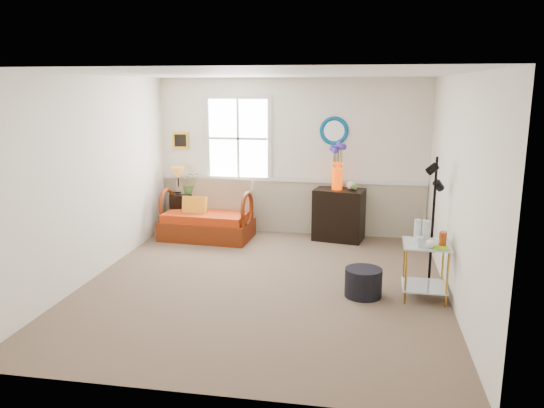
% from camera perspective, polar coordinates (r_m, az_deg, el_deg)
% --- Properties ---
extents(floor, '(4.50, 5.00, 0.01)m').
position_cam_1_polar(floor, '(6.80, -0.90, -8.65)').
color(floor, '#77614F').
rests_on(floor, ground).
extents(ceiling, '(4.50, 5.00, 0.01)m').
position_cam_1_polar(ceiling, '(6.34, -0.98, 13.83)').
color(ceiling, white).
rests_on(ceiling, walls).
extents(walls, '(4.51, 5.01, 2.60)m').
position_cam_1_polar(walls, '(6.44, -0.94, 2.20)').
color(walls, silver).
rests_on(walls, floor).
extents(wainscot, '(4.46, 0.02, 0.90)m').
position_cam_1_polar(wainscot, '(9.01, 2.04, -0.33)').
color(wainscot, tan).
rests_on(wainscot, walls).
extents(chair_rail, '(4.46, 0.04, 0.06)m').
position_cam_1_polar(chair_rail, '(8.91, 2.05, 2.61)').
color(chair_rail, silver).
rests_on(chair_rail, walls).
extents(window, '(1.14, 0.06, 1.44)m').
position_cam_1_polar(window, '(8.99, -3.65, 7.05)').
color(window, white).
rests_on(window, walls).
extents(picture, '(0.28, 0.03, 0.28)m').
position_cam_1_polar(picture, '(9.29, -9.80, 6.76)').
color(picture, '#B08519').
rests_on(picture, walls).
extents(mirror, '(0.47, 0.07, 0.47)m').
position_cam_1_polar(mirror, '(8.75, 6.70, 7.83)').
color(mirror, '#0A629B').
rests_on(mirror, walls).
extents(loveseat, '(1.50, 0.91, 0.94)m').
position_cam_1_polar(loveseat, '(8.73, -7.03, -0.69)').
color(loveseat, '#64260A').
rests_on(loveseat, floor).
extents(throw_pillow, '(0.40, 0.12, 0.40)m').
position_cam_1_polar(throw_pillow, '(8.74, -8.35, -0.48)').
color(throw_pillow, '#E76600').
rests_on(throw_pillow, loveseat).
extents(lamp_stand, '(0.47, 0.47, 0.67)m').
position_cam_1_polar(lamp_stand, '(9.22, -9.70, -0.94)').
color(lamp_stand, black).
rests_on(lamp_stand, floor).
extents(table_lamp, '(0.34, 0.34, 0.45)m').
position_cam_1_polar(table_lamp, '(9.15, -10.05, 2.52)').
color(table_lamp, '#C37228').
rests_on(table_lamp, lamp_stand).
extents(potted_plant, '(0.47, 0.48, 0.29)m').
position_cam_1_polar(potted_plant, '(9.12, -8.86, 2.00)').
color(potted_plant, '#4D7838').
rests_on(potted_plant, lamp_stand).
extents(cabinet, '(0.86, 0.64, 0.84)m').
position_cam_1_polar(cabinet, '(8.68, 7.21, -1.14)').
color(cabinet, black).
rests_on(cabinet, floor).
extents(flower_vase, '(0.23, 0.23, 0.74)m').
position_cam_1_polar(flower_vase, '(8.52, 7.05, 4.00)').
color(flower_vase, '#E63B00').
rests_on(flower_vase, cabinet).
extents(side_table, '(0.54, 0.54, 0.67)m').
position_cam_1_polar(side_table, '(6.52, 16.12, -6.95)').
color(side_table, '#B18326').
rests_on(side_table, floor).
extents(tabletop_items, '(0.53, 0.53, 0.27)m').
position_cam_1_polar(tabletop_items, '(6.37, 16.80, -3.01)').
color(tabletop_items, silver).
rests_on(tabletop_items, side_table).
extents(floor_lamp, '(0.31, 0.31, 1.63)m').
position_cam_1_polar(floor_lamp, '(6.83, 16.91, -1.92)').
color(floor_lamp, black).
rests_on(floor_lamp, floor).
extents(ottoman, '(0.58, 0.58, 0.34)m').
position_cam_1_polar(ottoman, '(6.48, 9.79, -8.32)').
color(ottoman, black).
rests_on(ottoman, floor).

